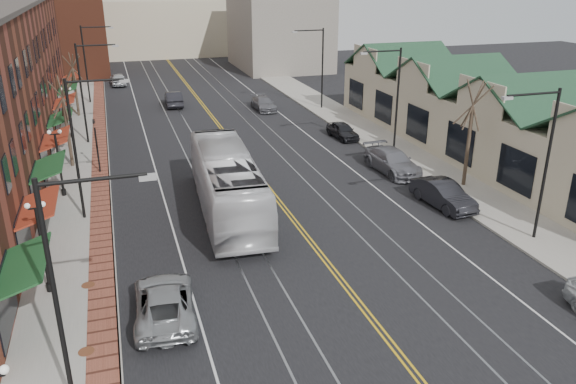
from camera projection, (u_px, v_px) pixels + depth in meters
ground at (393, 346)px, 21.53m from camera, size 160.00×160.00×0.00m
sidewalk_left at (78, 195)px, 35.86m from camera, size 4.00×120.00×0.15m
sidewalk_right at (412, 159)px, 42.61m from camera, size 4.00×120.00×0.15m
building_right at (483, 125)px, 43.47m from camera, size 8.00×36.00×4.60m
backdrop_left at (51, 21)px, 76.51m from camera, size 14.00×18.00×14.00m
backdrop_mid at (161, 27)px, 95.22m from camera, size 22.00×14.00×9.00m
backdrop_right at (279, 29)px, 81.34m from camera, size 12.00×16.00×11.00m
streetlight_l_0 at (68, 276)px, 16.58m from camera, size 3.33×0.25×8.00m
streetlight_l_1 at (82, 135)px, 30.76m from camera, size 3.33×0.25×8.00m
streetlight_l_2 at (86, 83)px, 44.94m from camera, size 3.33×0.25×8.00m
streetlight_l_3 at (89, 56)px, 59.12m from camera, size 3.33×0.25×8.00m
streetlight_r_0 at (542, 151)px, 28.11m from camera, size 3.33×0.25×8.00m
streetlight_r_1 at (393, 90)px, 42.29m from camera, size 3.33×0.25×8.00m
streetlight_r_2 at (318, 60)px, 56.47m from camera, size 3.33×0.25×8.00m
lamppost_l_1 at (43, 250)px, 24.21m from camera, size 0.84×0.28×4.27m
lamppost_l_2 at (59, 165)px, 34.85m from camera, size 0.84×0.28×4.27m
lamppost_l_3 at (69, 114)px, 47.26m from camera, size 0.84×0.28×4.27m
tree_left_near at (66, 121)px, 39.77m from camera, size 1.78×1.37×6.48m
tree_left_far at (75, 84)px, 54.04m from camera, size 1.66×1.28×6.02m
tree_right_mid at (470, 132)px, 36.08m from camera, size 1.90×1.46×6.93m
manhole_mid at (86, 351)px, 20.98m from camera, size 0.60×0.60×0.02m
manhole_far at (88, 285)px, 25.42m from camera, size 0.60×0.60×0.02m
traffic_signal at (96, 142)px, 38.96m from camera, size 0.18×0.15×3.80m
transit_bus at (227, 183)px, 32.83m from camera, size 3.95×13.44×3.69m
parked_suv at (165, 302)px, 23.07m from camera, size 2.79×5.39×1.45m
parked_car_b at (443, 194)px, 34.02m from camera, size 2.13×4.91×1.57m
parked_car_c at (392, 161)px, 39.85m from camera, size 2.58×5.69×1.62m
parked_car_d at (343, 131)px, 47.96m from camera, size 1.85×4.07×1.36m
distant_car_left at (174, 99)px, 59.38m from camera, size 1.83×4.81×1.57m
distant_car_right at (264, 104)px, 57.72m from camera, size 1.94×4.64×1.34m
distant_car_far at (118, 79)px, 70.12m from camera, size 2.01×4.62×1.55m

